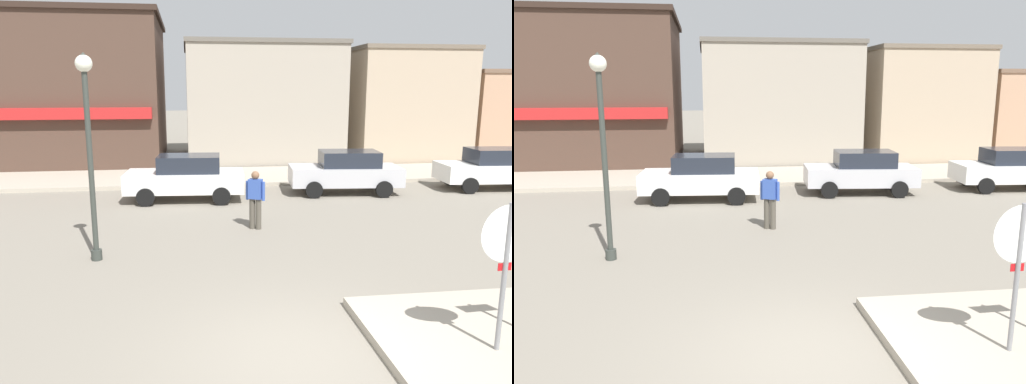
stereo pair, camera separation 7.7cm
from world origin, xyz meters
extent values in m
plane|color=gray|center=(0.00, 0.00, 0.00)|extent=(160.00, 160.00, 0.00)
cube|color=#A89E8C|center=(0.00, 14.61, 0.07)|extent=(80.00, 4.00, 0.15)
cylinder|color=gray|center=(2.76, -0.45, 1.15)|extent=(0.07, 0.07, 2.30)
cylinder|color=red|center=(2.76, -0.43, 1.87)|extent=(0.76, 0.03, 0.76)
cylinder|color=white|center=(2.76, -0.45, 1.87)|extent=(0.82, 0.03, 0.82)
cube|color=red|center=(2.76, -0.44, 1.39)|extent=(0.20, 0.02, 0.11)
cylinder|color=#333833|center=(-3.64, 4.67, 2.10)|extent=(0.12, 0.12, 4.20)
cylinder|color=#333833|center=(-3.64, 4.67, 0.12)|extent=(0.24, 0.24, 0.24)
sphere|color=white|center=(-3.64, 4.67, 4.31)|extent=(0.36, 0.36, 0.36)
cone|color=#333833|center=(-3.64, 4.67, 4.45)|extent=(0.32, 0.32, 0.18)
cube|color=white|center=(-1.66, 10.57, 0.67)|extent=(4.11, 1.97, 0.66)
cube|color=#1E232D|center=(-1.51, 10.56, 1.28)|extent=(2.17, 1.53, 0.56)
cylinder|color=black|center=(-2.95, 9.80, 0.30)|extent=(0.61, 0.22, 0.60)
cylinder|color=black|center=(-2.84, 11.50, 0.30)|extent=(0.61, 0.22, 0.60)
cylinder|color=black|center=(-0.48, 9.64, 0.30)|extent=(0.61, 0.22, 0.60)
cylinder|color=black|center=(-0.36, 11.33, 0.30)|extent=(0.61, 0.22, 0.60)
cube|color=#B7B7BC|center=(4.14, 10.97, 0.67)|extent=(4.15, 2.09, 0.66)
cube|color=#1E232D|center=(4.28, 10.95, 1.28)|extent=(2.21, 1.59, 0.56)
cylinder|color=black|center=(2.82, 10.24, 0.30)|extent=(0.61, 0.24, 0.60)
cylinder|color=black|center=(2.99, 11.94, 0.30)|extent=(0.61, 0.24, 0.60)
cylinder|color=black|center=(5.29, 10.00, 0.30)|extent=(0.61, 0.24, 0.60)
cylinder|color=black|center=(5.45, 11.69, 0.30)|extent=(0.61, 0.24, 0.60)
cube|color=white|center=(9.96, 10.94, 0.67)|extent=(4.13, 2.02, 0.66)
cube|color=#1E232D|center=(10.11, 10.93, 1.28)|extent=(2.19, 1.56, 0.56)
cylinder|color=black|center=(8.65, 10.20, 0.30)|extent=(0.61, 0.23, 0.60)
cylinder|color=black|center=(8.79, 11.89, 0.30)|extent=(0.61, 0.23, 0.60)
cylinder|color=#4C473D|center=(0.33, 6.66, 0.42)|extent=(0.16, 0.16, 0.85)
cylinder|color=#4C473D|center=(0.17, 6.74, 0.42)|extent=(0.16, 0.16, 0.85)
cube|color=#3351A8|center=(0.25, 6.70, 1.12)|extent=(0.42, 0.36, 0.54)
sphere|color=brown|center=(0.25, 6.70, 1.50)|extent=(0.22, 0.22, 0.22)
cylinder|color=#3351A8|center=(0.45, 6.59, 1.07)|extent=(0.12, 0.12, 0.52)
cylinder|color=#3351A8|center=(0.05, 6.80, 1.07)|extent=(0.12, 0.12, 0.52)
cube|color=#473328|center=(-7.68, 21.10, 3.54)|extent=(9.68, 8.97, 7.08)
cube|color=#B21E1E|center=(-7.68, 16.46, 2.70)|extent=(9.20, 0.40, 0.50)
cube|color=#2E211A|center=(-7.68, 21.10, 7.20)|extent=(9.97, 9.24, 0.24)
cube|color=#9E9384|center=(2.30, 20.65, 2.91)|extent=(7.63, 7.78, 5.83)
cube|color=#5E584F|center=(2.30, 20.65, 5.93)|extent=(7.78, 7.94, 0.20)
cube|color=tan|center=(9.84, 20.07, 2.82)|extent=(5.79, 6.64, 5.63)
cube|color=#685B4C|center=(9.84, 20.07, 5.73)|extent=(5.90, 6.78, 0.20)
camera|label=1|loc=(-1.54, -6.43, 3.82)|focal=35.00mm
camera|label=2|loc=(-1.46, -6.44, 3.82)|focal=35.00mm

